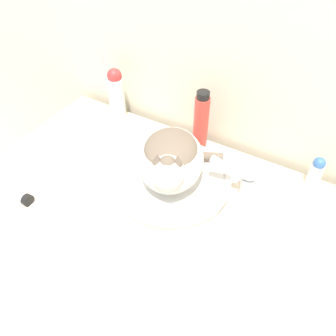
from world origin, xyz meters
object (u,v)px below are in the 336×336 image
(faucet, at_px, (245,177))
(lotion_bottle_white, at_px, (116,94))
(cat, at_px, (171,158))
(shampoo_bottle_tall, at_px, (201,121))
(deodorant_stick, at_px, (316,172))
(cream_tube, at_px, (15,194))

(faucet, distance_m, lotion_bottle_white, 0.61)
(cat, xyz_separation_m, faucet, (0.21, 0.09, -0.06))
(lotion_bottle_white, height_order, shampoo_bottle_tall, shampoo_bottle_tall)
(faucet, relative_size, shampoo_bottle_tall, 0.68)
(faucet, bearing_deg, deodorant_stick, -161.66)
(deodorant_stick, relative_size, cream_tube, 0.91)
(faucet, relative_size, deodorant_stick, 1.29)
(lotion_bottle_white, relative_size, cream_tube, 1.60)
(cat, relative_size, cream_tube, 2.45)
(lotion_bottle_white, height_order, cream_tube, lotion_bottle_white)
(deodorant_stick, relative_size, lotion_bottle_white, 0.57)
(deodorant_stick, xyz_separation_m, cream_tube, (-0.80, -0.52, -0.04))
(cat, height_order, lotion_bottle_white, cat)
(cat, bearing_deg, lotion_bottle_white, -147.55)
(shampoo_bottle_tall, distance_m, cream_tube, 0.66)
(faucet, xyz_separation_m, shampoo_bottle_tall, (-0.23, 0.15, 0.03))
(cat, distance_m, shampoo_bottle_tall, 0.25)
(faucet, height_order, cream_tube, faucet)
(faucet, height_order, shampoo_bottle_tall, shampoo_bottle_tall)
(shampoo_bottle_tall, bearing_deg, cat, -85.47)
(lotion_bottle_white, bearing_deg, faucet, -14.56)
(lotion_bottle_white, xyz_separation_m, shampoo_bottle_tall, (0.36, 0.00, 0.00))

